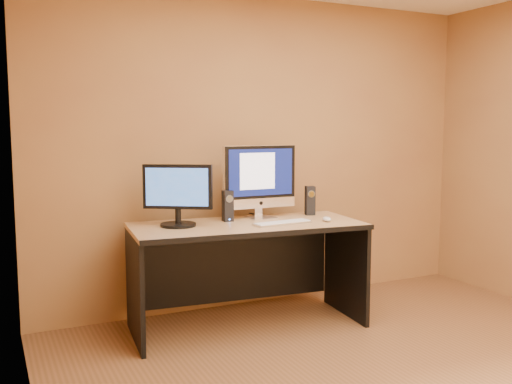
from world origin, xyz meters
The scene contains 10 objects.
walls centered at (0.00, 0.00, 1.30)m, with size 4.00×4.00×2.60m, color olive, non-canonical shape.
desk centered at (-0.42, 1.45, 0.40)m, with size 1.72×0.75×0.80m, color tan, non-canonical shape.
imac centered at (-0.22, 1.62, 1.09)m, with size 0.61×0.23×0.59m, color silver, non-canonical shape.
second_monitor centered at (-0.92, 1.57, 1.02)m, with size 0.52×0.26×0.45m, color black, non-canonical shape.
speaker_left centered at (-0.51, 1.62, 0.91)m, with size 0.07×0.08×0.24m, color black, non-canonical shape.
speaker_right centered at (0.22, 1.61, 0.91)m, with size 0.07×0.08×0.24m, color black, non-canonical shape.
keyboard centered at (-0.19, 1.32, 0.81)m, with size 0.46×0.12×0.02m, color silver.
mouse centered at (0.17, 1.28, 0.81)m, with size 0.06×0.11×0.04m, color silver.
cable_a centered at (-0.17, 1.77, 0.80)m, with size 0.01×0.01×0.24m, color black.
cable_b centered at (-0.26, 1.73, 0.80)m, with size 0.01×0.01×0.19m, color black.
Camera 1 is at (-2.18, -2.37, 1.52)m, focal length 40.00 mm.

